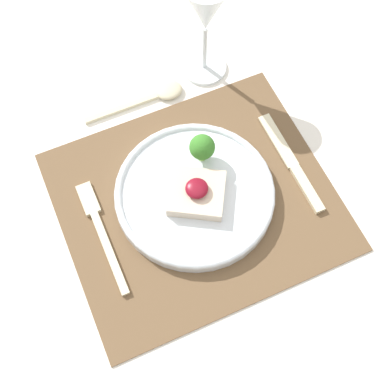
{
  "coord_description": "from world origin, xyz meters",
  "views": [
    {
      "loc": [
        -0.15,
        -0.32,
        1.49
      ],
      "look_at": [
        -0.0,
        0.01,
        0.75
      ],
      "focal_mm": 50.0,
      "sensor_mm": 36.0,
      "label": 1
    }
  ],
  "objects_px": {
    "fork": "(100,228)",
    "knife": "(295,168)",
    "wine_glass_near": "(206,15)",
    "dinner_plate": "(193,193)",
    "spoon": "(156,95)"
  },
  "relations": [
    {
      "from": "knife",
      "to": "wine_glass_near",
      "type": "bearing_deg",
      "value": 98.91
    },
    {
      "from": "dinner_plate",
      "to": "spoon",
      "type": "distance_m",
      "value": 0.2
    },
    {
      "from": "knife",
      "to": "spoon",
      "type": "height_order",
      "value": "spoon"
    },
    {
      "from": "wine_glass_near",
      "to": "spoon",
      "type": "bearing_deg",
      "value": -166.95
    },
    {
      "from": "knife",
      "to": "spoon",
      "type": "relative_size",
      "value": 1.09
    },
    {
      "from": "dinner_plate",
      "to": "wine_glass_near",
      "type": "distance_m",
      "value": 0.28
    },
    {
      "from": "dinner_plate",
      "to": "wine_glass_near",
      "type": "relative_size",
      "value": 1.34
    },
    {
      "from": "fork",
      "to": "knife",
      "type": "xyz_separation_m",
      "value": [
        0.32,
        -0.03,
        0.0
      ]
    },
    {
      "from": "fork",
      "to": "wine_glass_near",
      "type": "bearing_deg",
      "value": 39.3
    },
    {
      "from": "knife",
      "to": "wine_glass_near",
      "type": "height_order",
      "value": "wine_glass_near"
    },
    {
      "from": "fork",
      "to": "spoon",
      "type": "relative_size",
      "value": 1.09
    },
    {
      "from": "fork",
      "to": "wine_glass_near",
      "type": "height_order",
      "value": "wine_glass_near"
    },
    {
      "from": "fork",
      "to": "spoon",
      "type": "distance_m",
      "value": 0.26
    },
    {
      "from": "dinner_plate",
      "to": "fork",
      "type": "xyz_separation_m",
      "value": [
        -0.15,
        0.01,
        -0.01
      ]
    },
    {
      "from": "dinner_plate",
      "to": "fork",
      "type": "bearing_deg",
      "value": 177.63
    }
  ]
}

